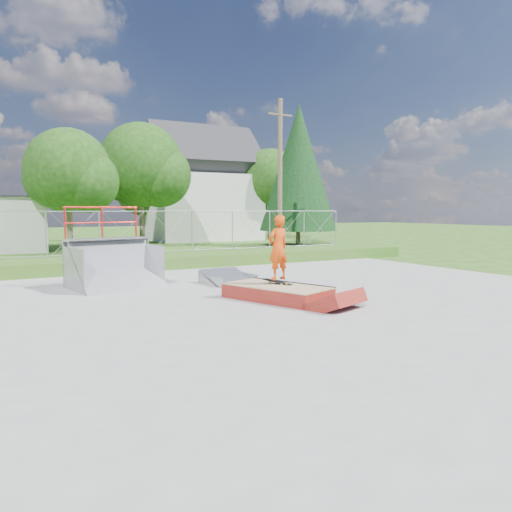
{
  "coord_description": "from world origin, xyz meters",
  "views": [
    {
      "loc": [
        -6.22,
        -10.2,
        2.35
      ],
      "look_at": [
        0.29,
        1.54,
        1.1
      ],
      "focal_mm": 35.0,
      "sensor_mm": 36.0,
      "label": 1
    }
  ],
  "objects_px": {
    "quarter_pipe": "(115,248)",
    "skater": "(278,250)",
    "grind_box": "(277,293)",
    "flat_bank_ramp": "(228,278)"
  },
  "relations": [
    {
      "from": "grind_box",
      "to": "flat_bank_ramp",
      "type": "xyz_separation_m",
      "value": [
        0.15,
        3.18,
        0.01
      ]
    },
    {
      "from": "skater",
      "to": "grind_box",
      "type": "bearing_deg",
      "value": 41.18
    },
    {
      "from": "grind_box",
      "to": "quarter_pipe",
      "type": "relative_size",
      "value": 1.24
    },
    {
      "from": "grind_box",
      "to": "skater",
      "type": "bearing_deg",
      "value": 31.33
    },
    {
      "from": "quarter_pipe",
      "to": "skater",
      "type": "bearing_deg",
      "value": -59.14
    },
    {
      "from": "grind_box",
      "to": "skater",
      "type": "height_order",
      "value": "skater"
    },
    {
      "from": "flat_bank_ramp",
      "to": "skater",
      "type": "height_order",
      "value": "skater"
    },
    {
      "from": "grind_box",
      "to": "quarter_pipe",
      "type": "xyz_separation_m",
      "value": [
        -3.14,
        4.03,
        1.02
      ]
    },
    {
      "from": "quarter_pipe",
      "to": "skater",
      "type": "relative_size",
      "value": 1.45
    },
    {
      "from": "grind_box",
      "to": "flat_bank_ramp",
      "type": "distance_m",
      "value": 3.18
    }
  ]
}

